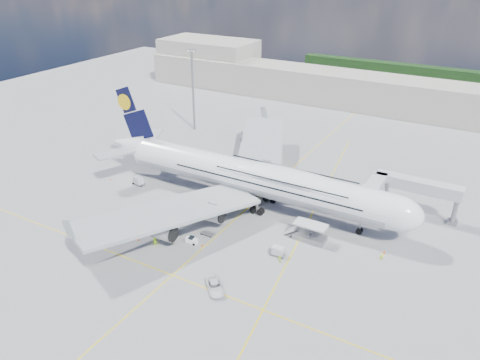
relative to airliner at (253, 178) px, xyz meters
The scene contains 31 objects.
ground 12.13m from the airliner, 91.49° to the right, with size 300.00×300.00×0.00m, color gray.
taxi_line_main 12.13m from the airliner, 91.49° to the right, with size 0.25×220.00×0.01m, color yellow.
taxi_line_cross 30.78m from the airliner, 90.50° to the right, with size 120.00×0.25×0.01m, color yellow.
taxi_line_diag 15.36m from the airliner, ahead, with size 0.25×100.00×0.01m, color yellow.
airliner is the anchor object (origin of this frame).
jet_bridge 31.50m from the airliner, 20.31° to the left, with size 18.80×12.10×8.50m.
cargo_loader 18.87m from the airliner, 23.23° to the right, with size 8.53×3.20×3.67m.
light_mast 53.72m from the airliner, 139.00° to the left, with size 3.00×0.70×25.50m.
terminal 85.00m from the airliner, 90.18° to the left, with size 180.00×16.00×12.00m, color #B2AD9E.
hangar 114.20m from the airliner, 127.98° to the left, with size 40.00×22.00×18.00m, color #B2AD9E.
dolly_row_a 30.19m from the airliner, 137.88° to the right, with size 3.43×2.43×0.45m.
dolly_row_b 29.92m from the airliner, 137.49° to the right, with size 3.67×2.47×0.49m.
dolly_row_c 24.97m from the airliner, 138.36° to the right, with size 3.65×2.79×2.05m.
dolly_back 30.42m from the airliner, behind, with size 3.52×2.46×2.02m.
dolly_nose_far 21.13m from the airliner, 48.28° to the right, with size 3.03×1.73×1.86m.
dolly_nose_near 17.20m from the airliner, 97.36° to the right, with size 2.91×1.68×0.41m.
baggage_tug 21.07m from the airliner, 98.88° to the right, with size 2.48×1.27×1.51m.
catering_truck_inner 23.02m from the airliner, 118.48° to the left, with size 7.17×4.09×4.02m.
catering_truck_outer 37.16m from the airliner, 118.81° to the left, with size 6.97×3.33×4.01m.
service_van 31.47m from the airliner, 73.92° to the right, with size 2.53×5.49×1.53m, color silver.
crew_nose 32.45m from the airliner, 12.83° to the right, with size 0.61×0.40×1.67m, color #D6FF1A.
crew_loader 23.41m from the airliner, 49.15° to the right, with size 0.73×0.57×1.51m, color #CBFF1A.
crew_wing 23.56m from the airliner, 106.53° to the right, with size 0.99×0.41×1.68m, color #D2ED18.
crew_van 15.70m from the airliner, 13.92° to the right, with size 0.86×0.56×1.76m, color #B4F219.
crew_tug 26.48m from the airliner, 109.70° to the right, with size 1.24×0.71×1.93m, color #BEFF1A.
cone_nose 31.98m from the airliner, ahead, with size 0.48×0.48×0.61m.
cone_wing_left_inner 9.83m from the airliner, 102.29° to the left, with size 0.43×0.43×0.54m.
cone_wing_left_outer 31.31m from the airliner, 123.13° to the left, with size 0.46×0.46×0.59m.
cone_wing_right_inner 20.85m from the airliner, 92.24° to the right, with size 0.44×0.44×0.55m.
cone_wing_right_outer 28.34m from the airliner, 118.11° to the right, with size 0.46×0.46×0.58m.
cone_tail 38.49m from the airliner, 169.79° to the right, with size 0.38×0.38×0.48m.
Camera 1 is at (43.90, -72.64, 52.12)m, focal length 35.00 mm.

